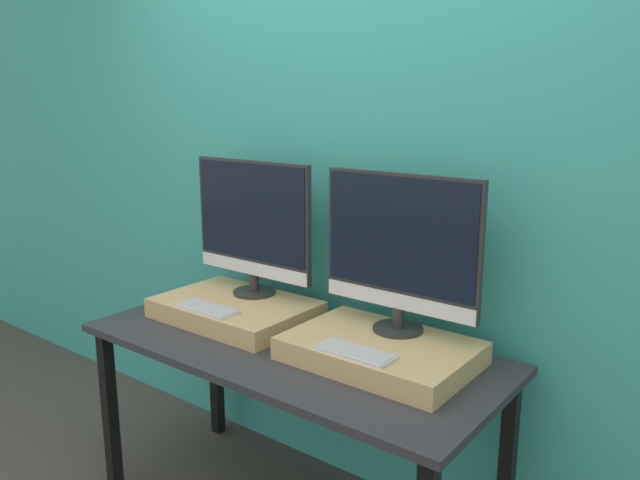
{
  "coord_description": "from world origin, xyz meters",
  "views": [
    {
      "loc": [
        1.43,
        -1.31,
        1.67
      ],
      "look_at": [
        0.0,
        0.55,
        1.13
      ],
      "focal_mm": 35.0,
      "sensor_mm": 36.0,
      "label": 1
    }
  ],
  "objects_px": {
    "monitor_left": "(252,223)",
    "keyboard_left": "(207,308)",
    "keyboard_right": "(355,352)",
    "monitor_right": "(400,247)"
  },
  "relations": [
    {
      "from": "monitor_left",
      "to": "keyboard_right",
      "type": "bearing_deg",
      "value": -20.78
    },
    {
      "from": "monitor_left",
      "to": "monitor_right",
      "type": "xyz_separation_m",
      "value": [
        0.71,
        0.0,
        0.0
      ]
    },
    {
      "from": "keyboard_left",
      "to": "monitor_right",
      "type": "bearing_deg",
      "value": 20.78
    },
    {
      "from": "monitor_left",
      "to": "keyboard_right",
      "type": "relative_size",
      "value": 2.28
    },
    {
      "from": "monitor_left",
      "to": "keyboard_left",
      "type": "height_order",
      "value": "monitor_left"
    },
    {
      "from": "keyboard_left",
      "to": "monitor_right",
      "type": "distance_m",
      "value": 0.82
    },
    {
      "from": "keyboard_right",
      "to": "keyboard_left",
      "type": "bearing_deg",
      "value": 180.0
    },
    {
      "from": "keyboard_left",
      "to": "monitor_right",
      "type": "xyz_separation_m",
      "value": [
        0.71,
        0.27,
        0.3
      ]
    },
    {
      "from": "monitor_right",
      "to": "keyboard_left",
      "type": "bearing_deg",
      "value": -159.22
    },
    {
      "from": "keyboard_left",
      "to": "keyboard_right",
      "type": "bearing_deg",
      "value": 0.0
    }
  ]
}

